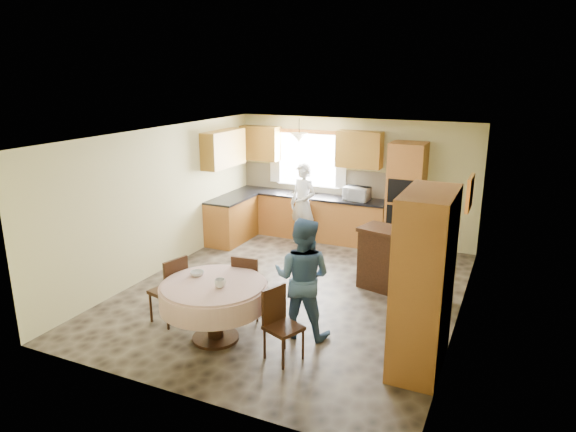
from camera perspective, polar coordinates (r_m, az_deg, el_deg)
The scene contains 36 objects.
floor at distance 8.30m, azimuth 0.62°, elevation -8.38°, with size 5.00×6.00×0.01m, color brown.
ceiling at distance 7.62m, azimuth 0.67°, elevation 9.03°, with size 5.00×6.00×0.01m, color white.
wall_back at distance 10.60m, azimuth 7.27°, elevation 3.99°, with size 5.00×0.02×2.50m, color #C7C07F.
wall_front at distance 5.43m, azimuth -12.50°, elevation -7.94°, with size 5.00×0.02×2.50m, color #C7C07F.
wall_left at distance 9.14m, azimuth -13.83°, elevation 1.74°, with size 0.02×6.00×2.50m, color #C7C07F.
wall_right at distance 7.27m, azimuth 18.97°, elevation -2.29°, with size 0.02×6.00×2.50m, color #C7C07F.
window at distance 10.85m, azimuth 2.24°, elevation 6.26°, with size 1.40×0.03×1.10m, color white.
curtain_left at distance 11.10m, azimuth -1.46°, elevation 6.74°, with size 0.22×0.02×1.15m, color white.
curtain_right at distance 10.54m, azimuth 5.93°, elevation 6.17°, with size 0.22×0.02×1.15m, color white.
base_cab_back at distance 10.80m, azimuth 2.34°, elevation -0.10°, with size 3.30×0.60×0.88m, color orange.
counter_back at distance 10.68m, azimuth 2.37°, elevation 2.27°, with size 3.30×0.64×0.04m, color black.
base_cab_left at distance 10.61m, azimuth -6.28°, elevation -0.48°, with size 0.60×1.20×0.88m, color orange.
counter_left at distance 10.49m, azimuth -6.36°, elevation 1.93°, with size 0.64×1.20×0.04m, color black.
backsplash at distance 10.89m, azimuth 2.97°, elevation 4.03°, with size 3.30×0.02×0.55m, color beige.
wall_cab_left at distance 11.12m, azimuth -3.09°, elevation 8.09°, with size 0.85×0.33×0.72m, color #B3832C.
wall_cab_right at distance 10.29m, azimuth 7.92°, elevation 7.34°, with size 0.90×0.33×0.72m, color #B3832C.
wall_cab_side at distance 10.37m, azimuth -7.17°, elevation 7.43°, with size 0.33×1.20×0.72m, color #B3832C.
oven_tower at distance 10.07m, azimuth 12.94°, elevation 1.97°, with size 0.66×0.62×2.12m, color orange.
oven_upper at distance 9.73m, azimuth 12.62°, elevation 2.66°, with size 0.56×0.01×0.45m, color black.
oven_lower at distance 9.85m, azimuth 12.45°, elevation -0.17°, with size 0.56×0.01×0.45m, color black.
pendant at distance 10.34m, azimuth 1.24°, elevation 8.70°, with size 0.36×0.36×0.18m, color beige.
sideboard at distance 8.29m, azimuth 12.33°, elevation -5.25°, with size 1.33×0.55×0.95m, color #3E2010.
space_heater at distance 7.90m, azimuth 13.37°, elevation -8.11°, with size 0.37×0.26×0.51m, color black.
cupboard at distance 6.13m, azimuth 14.84°, elevation -7.12°, with size 0.56×1.12×2.14m, color orange.
dining_table at distance 6.74m, azimuth -8.23°, elevation -8.77°, with size 1.39×1.39×0.79m.
chair_left at distance 7.30m, azimuth -12.80°, elevation -7.70°, with size 0.51×0.51×0.97m.
chair_back at distance 7.32m, azimuth -4.49°, elevation -7.44°, with size 0.45×0.45×0.94m.
chair_right at distance 6.34m, azimuth -0.94°, elevation -11.49°, with size 0.50×0.50×0.89m.
framed_picture at distance 7.73m, azimuth 19.54°, elevation 2.44°, with size 0.06×0.58×0.48m.
microwave at distance 10.27m, azimuth 7.64°, elevation 2.47°, with size 0.49×0.33×0.27m, color silver.
person_sink at distance 10.32m, azimuth 1.69°, elevation 1.35°, with size 0.60×0.40×1.65m, color silver.
person_dining at distance 6.73m, azimuth 1.61°, elevation -6.85°, with size 0.79×0.61×1.62m, color #3C5D84.
bowl_sideboard at distance 8.17m, azimuth 11.04°, elevation -1.77°, with size 0.21×0.21×0.05m, color #B2B2B2.
bottle_sideboard at distance 8.01m, azimuth 15.67°, elevation -1.44°, with size 0.12×0.12×0.31m, color silver.
cup_table at distance 6.52m, azimuth -7.56°, elevation -7.41°, with size 0.14×0.14×0.11m, color #B2B2B2.
bowl_table at distance 6.93m, azimuth -10.07°, elevation -6.31°, with size 0.18×0.18×0.06m, color #B2B2B2.
Camera 1 is at (3.08, -6.92, 3.40)m, focal length 32.00 mm.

